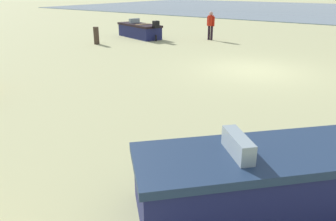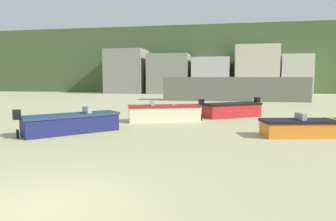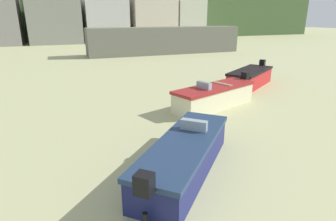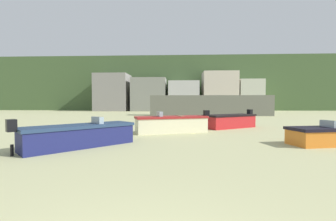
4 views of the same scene
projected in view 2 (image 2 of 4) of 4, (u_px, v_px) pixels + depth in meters
name	position (u px, v px, depth m)	size (l,w,h in m)	color
ground_plane	(43.00, 208.00, 5.64)	(160.00, 160.00, 0.00)	tan
headland_hill	(207.00, 64.00, 69.61)	(90.00, 32.00, 12.37)	#405832
harbor_pier	(234.00, 89.00, 34.03)	(16.16, 2.40, 2.72)	#666659
townhouse_far_left	(127.00, 72.00, 53.94)	(6.83, 6.62, 7.76)	gray
townhouse_centre_left	(169.00, 74.00, 51.88)	(7.06, 5.13, 6.82)	gray
townhouse_centre	(211.00, 76.00, 51.17)	(6.19, 6.19, 6.15)	beige
townhouse_centre_right	(256.00, 70.00, 49.21)	(6.87, 5.04, 8.04)	beige
townhouse_far_right	(293.00, 75.00, 48.68)	(4.76, 5.97, 6.43)	beige
boat_orange_0	(320.00, 128.00, 12.69)	(5.23, 2.28, 1.05)	orange
boat_cream_1	(165.00, 113.00, 17.26)	(4.45, 2.55, 1.28)	beige
boat_navy_3	(72.00, 123.00, 13.53)	(3.86, 3.96, 1.20)	navy
boat_red_5	(232.00, 110.00, 19.26)	(3.96, 3.26, 1.24)	#B01F21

